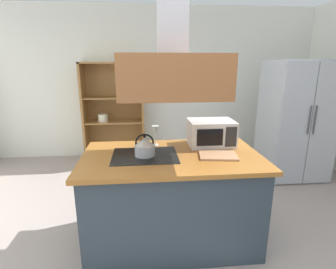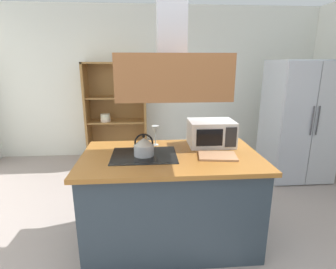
{
  "view_description": "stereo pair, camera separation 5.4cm",
  "coord_description": "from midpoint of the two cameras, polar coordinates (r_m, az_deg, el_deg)",
  "views": [
    {
      "loc": [
        -0.24,
        -1.98,
        1.74
      ],
      "look_at": [
        0.03,
        0.68,
        1.0
      ],
      "focal_mm": 28.12,
      "sensor_mm": 36.0,
      "label": 1
    },
    {
      "loc": [
        -0.18,
        -1.98,
        1.74
      ],
      "look_at": [
        0.03,
        0.68,
        1.0
      ],
      "focal_mm": 28.12,
      "sensor_mm": 36.0,
      "label": 2
    }
  ],
  "objects": [
    {
      "name": "range_hood",
      "position": [
        2.32,
        0.19,
        15.48
      ],
      "size": [
        0.9,
        0.7,
        1.26
      ],
      "color": "#945931"
    },
    {
      "name": "dish_cabinet",
      "position": [
        4.89,
        -11.89,
        3.66
      ],
      "size": [
        1.07,
        0.4,
        1.74
      ],
      "color": "olive",
      "rests_on": "ground"
    },
    {
      "name": "microwave",
      "position": [
        2.75,
        8.76,
        0.38
      ],
      "size": [
        0.46,
        0.35,
        0.26
      ],
      "color": "silver",
      "rests_on": "kitchen_island"
    },
    {
      "name": "refrigerator",
      "position": [
        4.42,
        25.59,
        2.8
      ],
      "size": [
        0.9,
        0.77,
        1.77
      ],
      "color": "#AEB6C1",
      "rests_on": "ground"
    },
    {
      "name": "kitchen_island",
      "position": [
        2.65,
        0.16,
        -13.54
      ],
      "size": [
        1.67,
        0.97,
        0.9
      ],
      "color": "#2E3A45",
      "rests_on": "ground"
    },
    {
      "name": "kettle",
      "position": [
        2.42,
        -5.72,
        -2.62
      ],
      "size": [
        0.19,
        0.19,
        0.21
      ],
      "color": "#AFB5BE",
      "rests_on": "kitchen_island"
    },
    {
      "name": "ground_plane",
      "position": [
        2.64,
        0.34,
        -25.67
      ],
      "size": [
        7.8,
        7.8,
        0.0
      ],
      "primitive_type": "plane",
      "color": "gray"
    },
    {
      "name": "wall_back",
      "position": [
        5.0,
        -3.27,
        10.99
      ],
      "size": [
        6.0,
        0.12,
        2.7
      ],
      "primitive_type": "cube",
      "color": "silver",
      "rests_on": "ground"
    },
    {
      "name": "cutting_board",
      "position": [
        2.46,
        10.18,
        -4.51
      ],
      "size": [
        0.37,
        0.28,
        0.02
      ],
      "primitive_type": "cube",
      "rotation": [
        0.0,
        0.0,
        -0.14
      ],
      "color": "tan",
      "rests_on": "kitchen_island"
    },
    {
      "name": "wine_glass_on_counter",
      "position": [
        2.7,
        -3.32,
        0.76
      ],
      "size": [
        0.08,
        0.08,
        0.21
      ],
      "color": "silver",
      "rests_on": "kitchen_island"
    }
  ]
}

